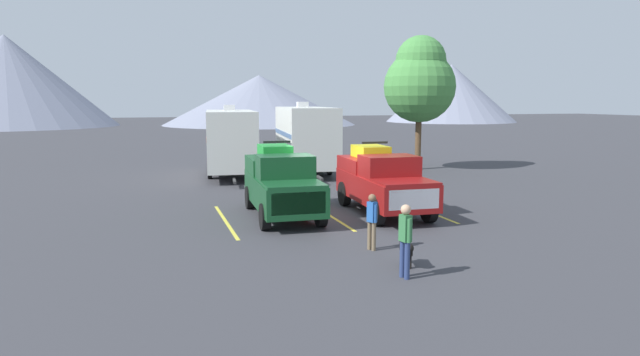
% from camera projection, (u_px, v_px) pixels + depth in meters
% --- Properties ---
extents(ground_plane, '(240.00, 240.00, 0.00)m').
position_uv_depth(ground_plane, '(328.00, 214.00, 20.04)').
color(ground_plane, '#38383D').
extents(pickup_truck_a, '(2.33, 5.44, 2.62)m').
position_uv_depth(pickup_truck_a, '(281.00, 182.00, 19.63)').
color(pickup_truck_a, '#144723').
rests_on(pickup_truck_a, ground).
extents(pickup_truck_b, '(2.35, 5.42, 2.55)m').
position_uv_depth(pickup_truck_b, '(382.00, 180.00, 20.24)').
color(pickup_truck_b, maroon).
rests_on(pickup_truck_b, ground).
extents(lot_stripe_a, '(0.12, 5.50, 0.01)m').
position_uv_depth(lot_stripe_a, '(226.00, 221.00, 18.90)').
color(lot_stripe_a, gold).
rests_on(lot_stripe_a, ground).
extents(lot_stripe_b, '(0.12, 5.50, 0.01)m').
position_uv_depth(lot_stripe_b, '(328.00, 214.00, 20.00)').
color(lot_stripe_b, gold).
rests_on(lot_stripe_b, ground).
extents(lot_stripe_c, '(0.12, 5.50, 0.01)m').
position_uv_depth(lot_stripe_c, '(420.00, 209.00, 21.09)').
color(lot_stripe_c, gold).
rests_on(lot_stripe_c, ground).
extents(camper_trailer_a, '(3.27, 8.47, 3.83)m').
position_uv_depth(camper_trailer_a, '(231.00, 139.00, 29.88)').
color(camper_trailer_a, silver).
rests_on(camper_trailer_a, ground).
extents(camper_trailer_b, '(3.33, 8.37, 4.00)m').
position_uv_depth(camper_trailer_b, '(306.00, 136.00, 30.90)').
color(camper_trailer_b, silver).
rests_on(camper_trailer_b, ground).
extents(person_a, '(0.25, 0.38, 1.74)m').
position_uv_depth(person_a, '(405.00, 236.00, 12.73)').
color(person_a, navy).
rests_on(person_a, ground).
extents(person_b, '(0.26, 0.32, 1.56)m').
position_uv_depth(person_b, '(372.00, 218.00, 15.16)').
color(person_b, '#726047').
rests_on(person_b, ground).
extents(dog, '(0.42, 0.87, 0.68)m').
position_uv_depth(dog, '(407.00, 249.00, 13.62)').
color(dog, black).
rests_on(dog, ground).
extents(tree_a, '(4.20, 4.20, 7.82)m').
position_uv_depth(tree_a, '(420.00, 80.00, 32.37)').
color(tree_a, brown).
rests_on(tree_a, ground).
extents(mountain_ridge, '(127.68, 37.04, 17.92)m').
position_uv_depth(mountain_ridge, '(93.00, 83.00, 86.86)').
color(mountain_ridge, gray).
rests_on(mountain_ridge, ground).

